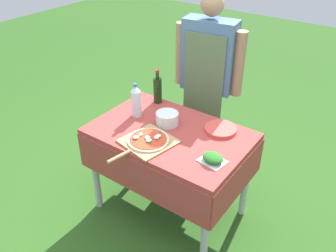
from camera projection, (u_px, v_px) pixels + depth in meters
The scene contains 9 objects.
ground_plane at pixel (170, 209), 2.93m from camera, with size 12.00×12.00×0.00m, color #2D5B1E.
prep_table at pixel (170, 145), 2.58m from camera, with size 1.13×0.75×0.76m.
person_cook at pixel (208, 73), 2.96m from camera, with size 0.59×0.25×1.58m.
pizza_on_peel at pixel (147, 141), 2.40m from camera, with size 0.37×0.52×0.05m.
oil_bottle at pixel (158, 90), 2.83m from camera, with size 0.07×0.07×0.28m.
water_bottle at pixel (136, 101), 2.64m from camera, with size 0.07×0.07×0.27m.
herb_container at pixel (213, 158), 2.22m from camera, with size 0.18×0.16×0.05m.
mixing_tub at pixel (167, 119), 2.58m from camera, with size 0.17×0.17×0.09m, color silver.
plate_stack at pixel (221, 129), 2.53m from camera, with size 0.23×0.23×0.02m.
Camera 1 is at (1.22, -1.72, 2.14)m, focal length 38.00 mm.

